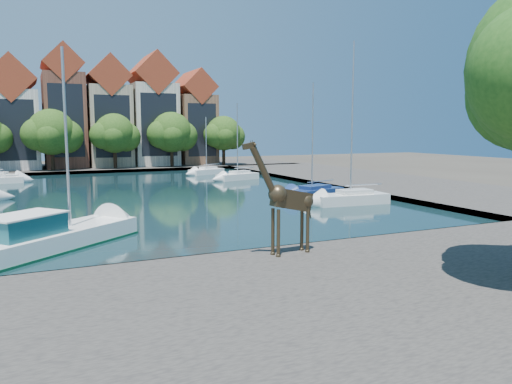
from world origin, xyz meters
The scene contains 21 objects.
ground centered at (0.00, 0.00, 0.00)m, with size 160.00×160.00×0.00m, color #38332B.
water_basin centered at (0.00, 24.00, 0.04)m, with size 38.00×50.00×0.08m, color black.
near_quay centered at (0.00, -7.00, 0.25)m, with size 50.00×14.00×0.50m, color #46423C.
far_quay centered at (0.00, 56.00, 0.25)m, with size 60.00×16.00×0.50m, color #46423C.
right_quay centered at (25.00, 24.00, 0.25)m, with size 14.00×52.00×0.50m, color #46423C.
townhouse_west_inner centered at (-10.50, 55.99, 7.35)m, with size 6.43×9.18×15.15m.
townhouse_center centered at (-4.00, 55.99, 8.36)m, with size 5.44×9.18×16.93m.
townhouse_east_inner centered at (2.00, 55.99, 7.73)m, with size 5.94×9.18×15.79m.
townhouse_east_mid centered at (8.50, 55.99, 8.10)m, with size 6.43×9.18×16.65m.
townhouse_east_end centered at (15.00, 55.99, 7.11)m, with size 5.44×9.18×14.43m.
far_tree_mid_west centered at (-5.89, 50.49, 5.29)m, with size 7.80×6.00×8.00m.
far_tree_mid_east centered at (2.10, 50.49, 5.13)m, with size 7.02×5.40×7.52m.
far_tree_east centered at (10.11, 50.49, 5.24)m, with size 7.54×5.80×7.84m.
far_tree_far_east centered at (18.09, 50.49, 5.08)m, with size 6.76×5.20×7.36m.
giraffe_statue centered at (0.99, -1.53, 2.88)m, with size 3.40×0.76×4.85m.
motorsailer centered at (-8.24, 5.39, 0.83)m, with size 8.77×7.96×9.73m.
sailboat_left_e centered at (-12.00, 44.00, 0.59)m, with size 5.18×3.38×9.03m.
sailboat_right_a centered at (13.66, 11.67, 0.72)m, with size 6.06×2.51×12.33m.
sailboat_right_b centered at (13.13, 16.58, 0.60)m, with size 6.49×3.91×9.67m.
sailboat_right_c centered at (12.90, 32.71, 0.64)m, with size 5.36×3.17×8.71m.
sailboat_right_d centered at (12.00, 41.06, 0.59)m, with size 5.13×3.51×7.32m.
Camera 1 is at (-8.93, -20.09, 5.84)m, focal length 35.00 mm.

